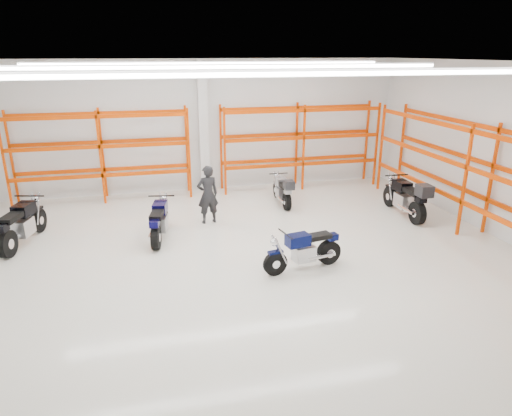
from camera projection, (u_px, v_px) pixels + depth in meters
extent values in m
plane|color=silver|center=(237.00, 257.00, 11.05)|extent=(14.00, 14.00, 0.00)
cube|color=silver|center=(203.00, 126.00, 15.83)|extent=(14.00, 0.02, 4.50)
cube|color=silver|center=(346.00, 298.00, 4.80)|extent=(14.00, 0.02, 4.50)
cube|color=silver|center=(500.00, 151.00, 11.86)|extent=(0.02, 12.00, 4.50)
cube|color=white|center=(235.00, 62.00, 9.58)|extent=(14.00, 12.00, 0.02)
cube|color=white|center=(273.00, 73.00, 6.86)|extent=(10.00, 0.22, 0.10)
cube|color=white|center=(230.00, 66.00, 10.08)|extent=(10.00, 0.22, 0.10)
cube|color=white|center=(211.00, 63.00, 12.84)|extent=(10.00, 0.22, 0.10)
cylinder|color=black|center=(275.00, 264.00, 10.06)|extent=(0.57, 0.22, 0.56)
cylinder|color=black|center=(329.00, 252.00, 10.60)|extent=(0.60, 0.27, 0.57)
cylinder|color=silver|center=(275.00, 264.00, 10.06)|extent=(0.21, 0.16, 0.19)
cylinder|color=silver|center=(329.00, 252.00, 10.60)|extent=(0.24, 0.22, 0.20)
cube|color=#060C38|center=(275.00, 252.00, 9.97)|extent=(0.35, 0.20, 0.06)
cube|color=#B7B7BC|center=(304.00, 253.00, 10.31)|extent=(0.54, 0.42, 0.35)
cube|color=#A5A5AA|center=(317.00, 254.00, 10.48)|extent=(0.66, 0.23, 0.07)
cube|color=#060C38|center=(298.00, 240.00, 10.13)|extent=(0.57, 0.41, 0.26)
cube|color=black|center=(318.00, 236.00, 10.33)|extent=(0.65, 0.39, 0.11)
cube|color=#060C38|center=(332.00, 237.00, 10.51)|extent=(0.28, 0.25, 0.15)
cylinder|color=black|center=(285.00, 234.00, 9.94)|extent=(0.16, 0.64, 0.03)
sphere|color=silver|center=(274.00, 242.00, 9.88)|extent=(0.18, 0.18, 0.18)
cylinder|color=silver|center=(322.00, 256.00, 10.36)|extent=(0.70, 0.21, 0.08)
cylinder|color=black|center=(39.00, 220.00, 12.49)|extent=(0.29, 0.67, 0.66)
cylinder|color=black|center=(7.00, 244.00, 10.93)|extent=(0.36, 0.71, 0.68)
cylinder|color=silver|center=(39.00, 220.00, 12.49)|extent=(0.20, 0.25, 0.22)
cylinder|color=silver|center=(7.00, 244.00, 10.93)|extent=(0.27, 0.29, 0.24)
cube|color=black|center=(37.00, 209.00, 12.38)|extent=(0.26, 0.42, 0.07)
cube|color=#B7B7BC|center=(23.00, 227.00, 11.64)|extent=(0.53, 0.65, 0.42)
cube|color=#A5A5AA|center=(15.00, 238.00, 11.28)|extent=(0.32, 0.78, 0.09)
cube|color=black|center=(24.00, 209.00, 11.69)|extent=(0.51, 0.69, 0.31)
cube|color=black|center=(11.00, 218.00, 11.10)|extent=(0.50, 0.78, 0.13)
cube|color=black|center=(2.00, 228.00, 10.70)|extent=(0.31, 0.34, 0.18)
cylinder|color=black|center=(29.00, 196.00, 11.96)|extent=(0.76, 0.23, 0.04)
sphere|color=silver|center=(36.00, 198.00, 12.33)|extent=(0.21, 0.21, 0.21)
cylinder|color=silver|center=(7.00, 238.00, 11.24)|extent=(0.30, 0.82, 0.10)
cylinder|color=black|center=(164.00, 217.00, 12.80)|extent=(0.23, 0.61, 0.60)
cylinder|color=black|center=(156.00, 238.00, 11.39)|extent=(0.29, 0.64, 0.62)
cylinder|color=silver|center=(164.00, 217.00, 12.80)|extent=(0.17, 0.22, 0.20)
cylinder|color=silver|center=(156.00, 238.00, 11.39)|extent=(0.24, 0.25, 0.22)
cube|color=#0A083D|center=(164.00, 207.00, 12.70)|extent=(0.21, 0.38, 0.06)
cube|color=#B7B7BC|center=(160.00, 223.00, 12.03)|extent=(0.45, 0.57, 0.38)
cube|color=#A5A5AA|center=(158.00, 232.00, 11.70)|extent=(0.25, 0.71, 0.08)
cube|color=#0A083D|center=(160.00, 208.00, 12.07)|extent=(0.44, 0.61, 0.28)
cube|color=black|center=(157.00, 215.00, 11.55)|extent=(0.42, 0.70, 0.12)
cube|color=#0A083D|center=(154.00, 224.00, 11.18)|extent=(0.26, 0.29, 0.16)
cylinder|color=black|center=(161.00, 196.00, 12.32)|extent=(0.69, 0.16, 0.04)
sphere|color=silver|center=(163.00, 198.00, 12.66)|extent=(0.19, 0.19, 0.19)
cylinder|color=silver|center=(152.00, 233.00, 11.66)|extent=(0.23, 0.75, 0.09)
cylinder|color=black|center=(277.00, 190.00, 15.46)|extent=(0.12, 0.53, 0.53)
cylinder|color=black|center=(287.00, 202.00, 14.24)|extent=(0.18, 0.55, 0.55)
cylinder|color=silver|center=(277.00, 190.00, 15.46)|extent=(0.13, 0.18, 0.18)
cylinder|color=silver|center=(287.00, 202.00, 14.24)|extent=(0.18, 0.20, 0.19)
cube|color=#9D9CA1|center=(277.00, 182.00, 15.38)|extent=(0.14, 0.32, 0.05)
cube|color=#B7B7BC|center=(282.00, 193.00, 14.79)|extent=(0.33, 0.47, 0.34)
cube|color=#A5A5AA|center=(284.00, 198.00, 14.51)|extent=(0.12, 0.62, 0.07)
cube|color=#9D9CA1|center=(281.00, 182.00, 14.83)|extent=(0.32, 0.50, 0.25)
cube|color=black|center=(285.00, 186.00, 14.37)|extent=(0.28, 0.59, 0.11)
cube|color=#9D9CA1|center=(288.00, 191.00, 14.05)|extent=(0.20, 0.24, 0.14)
cylinder|color=black|center=(278.00, 173.00, 15.05)|extent=(0.62, 0.05, 0.03)
sphere|color=silver|center=(276.00, 176.00, 15.34)|extent=(0.17, 0.17, 0.17)
cylinder|color=silver|center=(280.00, 199.00, 14.45)|extent=(0.10, 0.66, 0.08)
cube|color=black|center=(289.00, 185.00, 13.88)|extent=(0.31, 0.34, 0.26)
cylinder|color=black|center=(390.00, 197.00, 14.56)|extent=(0.14, 0.65, 0.65)
cylinder|color=black|center=(417.00, 213.00, 13.05)|extent=(0.21, 0.68, 0.67)
cylinder|color=silver|center=(390.00, 197.00, 14.56)|extent=(0.16, 0.22, 0.22)
cylinder|color=silver|center=(417.00, 213.00, 13.05)|extent=(0.22, 0.24, 0.24)
cube|color=black|center=(391.00, 187.00, 14.45)|extent=(0.17, 0.39, 0.07)
cube|color=#B7B7BC|center=(404.00, 201.00, 13.73)|extent=(0.40, 0.57, 0.41)
cube|color=#A5A5AA|center=(411.00, 208.00, 13.38)|extent=(0.15, 0.76, 0.09)
cube|color=black|center=(402.00, 186.00, 13.78)|extent=(0.38, 0.62, 0.30)
cube|color=black|center=(412.00, 191.00, 13.21)|extent=(0.34, 0.72, 0.13)
cube|color=black|center=(421.00, 199.00, 12.82)|extent=(0.25, 0.29, 0.17)
cylinder|color=black|center=(397.00, 175.00, 14.04)|extent=(0.76, 0.06, 0.04)
sphere|color=silver|center=(391.00, 178.00, 14.40)|extent=(0.21, 0.21, 0.21)
cylinder|color=silver|center=(406.00, 209.00, 13.31)|extent=(0.12, 0.82, 0.10)
cube|color=black|center=(424.00, 191.00, 12.61)|extent=(0.38, 0.42, 0.33)
imported|color=black|center=(208.00, 195.00, 13.00)|extent=(0.68, 0.51, 1.70)
cube|color=white|center=(203.00, 127.00, 15.67)|extent=(0.32, 0.32, 4.50)
cube|color=#D63602|center=(11.00, 157.00, 14.60)|extent=(0.07, 0.07, 3.00)
cube|color=#D63602|center=(4.00, 163.00, 13.86)|extent=(0.07, 0.07, 3.00)
cube|color=#D63602|center=(103.00, 153.00, 15.22)|extent=(0.07, 0.07, 3.00)
cube|color=#D63602|center=(101.00, 158.00, 14.48)|extent=(0.07, 0.07, 3.00)
cube|color=#D63602|center=(187.00, 149.00, 15.83)|extent=(0.07, 0.07, 3.00)
cube|color=#D63602|center=(189.00, 154.00, 15.10)|extent=(0.07, 0.07, 3.00)
cube|color=#D63602|center=(104.00, 170.00, 15.40)|extent=(5.60, 0.07, 0.12)
cube|color=#D63602|center=(103.00, 175.00, 14.66)|extent=(5.60, 0.07, 0.12)
cube|color=#D63602|center=(101.00, 142.00, 15.09)|extent=(5.60, 0.07, 0.12)
cube|color=#D63602|center=(99.00, 147.00, 14.36)|extent=(5.60, 0.07, 0.12)
cube|color=#D63602|center=(98.00, 113.00, 14.79)|extent=(5.60, 0.07, 0.12)
cube|color=#D63602|center=(96.00, 117.00, 14.05)|extent=(5.60, 0.07, 0.12)
cube|color=#D63602|center=(221.00, 148.00, 16.10)|extent=(0.07, 0.07, 3.00)
cube|color=#D63602|center=(225.00, 152.00, 15.36)|extent=(0.07, 0.07, 3.00)
cube|color=#D63602|center=(296.00, 144.00, 16.72)|extent=(0.07, 0.07, 3.00)
cube|color=#D63602|center=(304.00, 148.00, 15.98)|extent=(0.07, 0.07, 3.00)
cube|color=#D63602|center=(366.00, 141.00, 17.33)|extent=(0.07, 0.07, 3.00)
cube|color=#D63602|center=(376.00, 145.00, 16.60)|extent=(0.07, 0.07, 3.00)
cube|color=#D63602|center=(296.00, 159.00, 16.90)|extent=(5.60, 0.07, 0.12)
cube|color=#D63602|center=(303.00, 164.00, 16.16)|extent=(5.60, 0.07, 0.12)
cube|color=#D63602|center=(297.00, 134.00, 16.59)|extent=(5.60, 0.07, 0.12)
cube|color=#D63602|center=(304.00, 138.00, 15.86)|extent=(5.60, 0.07, 0.12)
cube|color=#D63602|center=(297.00, 108.00, 16.29)|extent=(5.60, 0.07, 0.12)
cube|color=#D63602|center=(305.00, 110.00, 15.55)|extent=(5.60, 0.07, 0.12)
cube|color=#D63602|center=(491.00, 180.00, 12.08)|extent=(0.07, 0.07, 3.00)
cube|color=#D63602|center=(465.00, 181.00, 11.90)|extent=(0.07, 0.07, 3.00)
cube|color=#D63602|center=(402.00, 147.00, 16.22)|extent=(0.07, 0.07, 3.00)
cube|color=#D63602|center=(381.00, 148.00, 16.04)|extent=(0.07, 0.07, 3.00)
cube|color=#D63602|center=(488.00, 200.00, 12.26)|extent=(0.07, 9.00, 0.12)
cube|color=#D63602|center=(462.00, 202.00, 12.08)|extent=(0.07, 9.00, 0.12)
cube|color=#D63602|center=(494.00, 166.00, 11.95)|extent=(0.07, 9.00, 0.12)
cube|color=#D63602|center=(467.00, 167.00, 11.78)|extent=(0.07, 9.00, 0.12)
cube|color=#D63602|center=(500.00, 130.00, 11.65)|extent=(0.07, 9.00, 0.12)
cube|color=#D63602|center=(473.00, 131.00, 11.47)|extent=(0.07, 9.00, 0.12)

